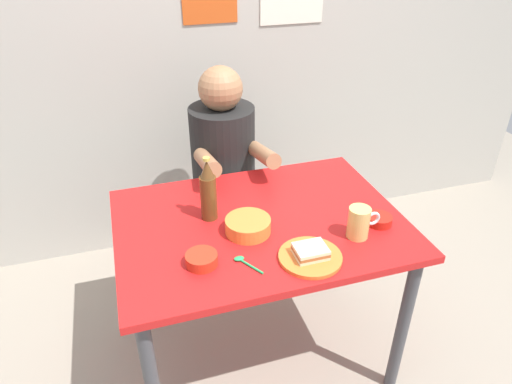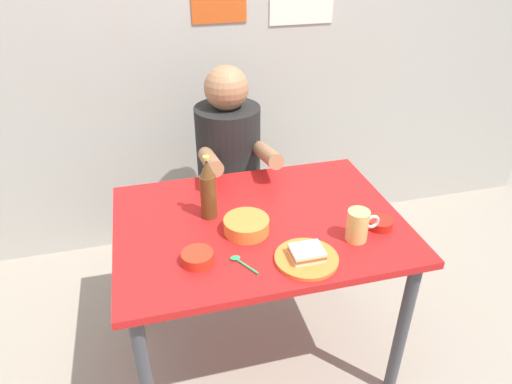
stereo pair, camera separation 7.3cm
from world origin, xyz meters
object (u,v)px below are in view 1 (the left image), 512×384
Objects in this scene: sandwich at (311,251)px; stool at (226,216)px; beer_bottle at (208,191)px; beer_mug at (359,222)px; soup_bowl_orange at (248,225)px; dining_table at (260,240)px; person_seated at (223,148)px; plate_orange at (310,257)px.

stool is at bearing 95.58° from sandwich.
stool is 1.72× the size of beer_bottle.
stool is 3.57× the size of beer_mug.
stool is 2.65× the size of soup_bowl_orange.
sandwich is at bearing -51.78° from beer_bottle.
sandwich is (0.10, -0.27, 0.13)m from dining_table.
beer_mug is (0.31, -0.20, 0.15)m from dining_table.
person_seated is 5.71× the size of beer_mug.
beer_mug is 0.41m from soup_bowl_orange.
stool is at bearing 95.58° from plate_orange.
dining_table is at bearing -23.56° from beer_bottle.
beer_mug reaches higher than dining_table.
beer_bottle is (-0.19, -0.55, 0.51)m from stool.
soup_bowl_orange is (-0.16, 0.21, -0.00)m from sandwich.
dining_table is 8.73× the size of beer_mug.
stool is 0.99m from beer_mug.
dining_table is 5.00× the size of plate_orange.
dining_table is 2.44× the size of stool.
dining_table is 0.40m from beer_mug.
plate_orange is at bearing -84.35° from person_seated.
sandwich is at bearing -84.42° from stool.
plate_orange is at bearing -162.25° from beer_mug.
soup_bowl_orange is at bearing 126.73° from plate_orange.
dining_table is at bearing -90.67° from person_seated.
sandwich is (0.09, -0.89, 0.01)m from person_seated.
dining_table is 0.70m from stool.
beer_bottle is (-0.28, 0.35, 0.11)m from plate_orange.
soup_bowl_orange is at bearing 126.73° from sandwich.
person_seated reaches higher than soup_bowl_orange.
dining_table reaches higher than stool.
person_seated is 4.23× the size of soup_bowl_orange.
beer_mug reaches higher than plate_orange.
soup_bowl_orange is (-0.07, -0.68, 0.01)m from person_seated.
person_seated reaches higher than stool.
sandwich is at bearing -53.27° from soup_bowl_orange.
beer_bottle reaches higher than soup_bowl_orange.
plate_orange is 0.27m from soup_bowl_orange.
dining_table is 0.29m from beer_bottle.
beer_mug is 0.57m from beer_bottle.
beer_mug reaches higher than sandwich.
beer_mug is at bearing 17.75° from plate_orange.
person_seated is at bearing 83.95° from soup_bowl_orange.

